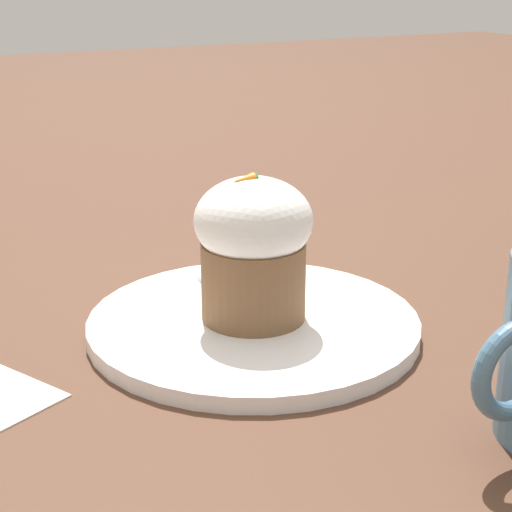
# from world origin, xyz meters

# --- Properties ---
(ground_plane) EXTENTS (4.00, 4.00, 0.00)m
(ground_plane) POSITION_xyz_m (0.00, 0.00, 0.00)
(ground_plane) COLOR #513323
(dessert_plate) EXTENTS (0.25, 0.25, 0.01)m
(dessert_plate) POSITION_xyz_m (0.00, 0.00, 0.01)
(dessert_plate) COLOR white
(dessert_plate) RESTS_ON ground_plane
(carrot_cake) EXTENTS (0.09, 0.09, 0.11)m
(carrot_cake) POSITION_xyz_m (-0.00, 0.00, 0.07)
(carrot_cake) COLOR brown
(carrot_cake) RESTS_ON dessert_plate
(spoon) EXTENTS (0.04, 0.12, 0.01)m
(spoon) POSITION_xyz_m (0.01, -0.01, 0.02)
(spoon) COLOR #B7B7BC
(spoon) RESTS_ON dessert_plate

